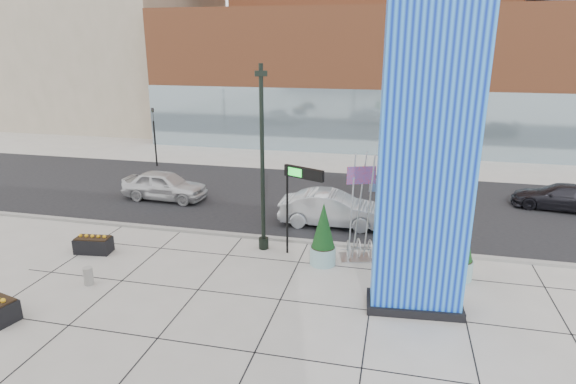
% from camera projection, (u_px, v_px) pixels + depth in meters
% --- Properties ---
extents(ground, '(160.00, 160.00, 0.00)m').
position_uv_depth(ground, '(260.00, 283.00, 17.49)').
color(ground, '#9E9991').
rests_on(ground, ground).
extents(street_asphalt, '(80.00, 12.00, 0.02)m').
position_uv_depth(street_asphalt, '(311.00, 199.00, 26.78)').
color(street_asphalt, black).
rests_on(street_asphalt, ground).
extents(curb_edge, '(80.00, 0.30, 0.12)m').
position_uv_depth(curb_edge, '(286.00, 239.00, 21.19)').
color(curb_edge, gray).
rests_on(curb_edge, ground).
extents(tower_podium, '(34.00, 10.00, 11.00)m').
position_uv_depth(tower_podium, '(360.00, 78.00, 40.74)').
color(tower_podium, '#A0522E').
rests_on(tower_podium, ground).
extents(tower_glass_front, '(34.00, 0.60, 5.00)m').
position_uv_depth(tower_glass_front, '(353.00, 122.00, 37.17)').
color(tower_glass_front, '#8CA5B2').
rests_on(tower_glass_front, ground).
extents(blue_pylon, '(3.14, 1.59, 10.14)m').
position_uv_depth(blue_pylon, '(426.00, 164.00, 14.36)').
color(blue_pylon, '#0B27AD').
rests_on(blue_pylon, ground).
extents(lamp_post, '(0.52, 0.42, 7.62)m').
position_uv_depth(lamp_post, '(263.00, 178.00, 19.51)').
color(lamp_post, black).
rests_on(lamp_post, ground).
extents(public_art_sculpture, '(2.10, 1.42, 4.35)m').
position_uv_depth(public_art_sculpture, '(366.00, 232.00, 19.17)').
color(public_art_sculpture, silver).
rests_on(public_art_sculpture, ground).
extents(concrete_bollard, '(0.34, 0.34, 0.66)m').
position_uv_depth(concrete_bollard, '(88.00, 276.00, 17.29)').
color(concrete_bollard, gray).
rests_on(concrete_bollard, ground).
extents(overhead_street_sign, '(1.69, 0.86, 3.78)m').
position_uv_depth(overhead_street_sign, '(303.00, 179.00, 18.91)').
color(overhead_street_sign, black).
rests_on(overhead_street_sign, ground).
extents(round_planter_east, '(1.06, 1.06, 2.64)m').
position_uv_depth(round_planter_east, '(460.00, 247.00, 17.48)').
color(round_planter_east, '#83AEB0').
rests_on(round_planter_east, ground).
extents(round_planter_mid, '(1.09, 1.09, 2.74)m').
position_uv_depth(round_planter_mid, '(409.00, 226.00, 19.32)').
color(round_planter_mid, '#83AEB0').
rests_on(round_planter_mid, ground).
extents(round_planter_west, '(1.02, 1.02, 2.54)m').
position_uv_depth(round_planter_west, '(323.00, 235.00, 18.65)').
color(round_planter_west, '#83AEB0').
rests_on(round_planter_west, ground).
extents(box_planter_north, '(1.53, 0.89, 0.80)m').
position_uv_depth(box_planter_north, '(93.00, 244.00, 19.94)').
color(box_planter_north, black).
rests_on(box_planter_north, ground).
extents(car_white_west, '(4.78, 2.10, 1.60)m').
position_uv_depth(car_white_west, '(165.00, 186.00, 26.59)').
color(car_white_west, silver).
rests_on(car_white_west, ground).
extents(car_silver_mid, '(4.99, 1.83, 1.63)m').
position_uv_depth(car_silver_mid, '(332.00, 209.00, 22.77)').
color(car_silver_mid, '#B2B4BA').
rests_on(car_silver_mid, ground).
extents(car_dark_east, '(4.84, 2.59, 1.33)m').
position_uv_depth(car_dark_east, '(560.00, 197.00, 25.03)').
color(car_dark_east, black).
rests_on(car_dark_east, ground).
extents(traffic_signal, '(0.15, 0.18, 4.10)m').
position_uv_depth(traffic_signal, '(154.00, 134.00, 33.36)').
color(traffic_signal, black).
rests_on(traffic_signal, ground).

